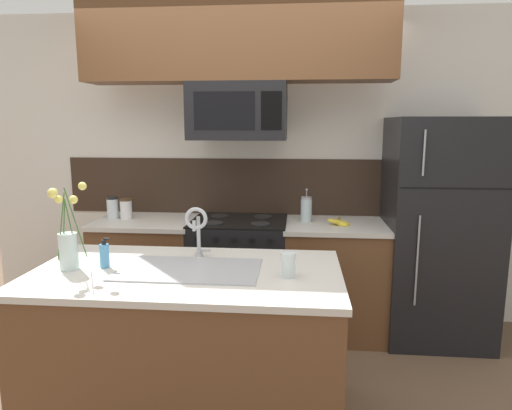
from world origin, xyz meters
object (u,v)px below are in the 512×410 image
Objects in this scene: sink_faucet at (197,225)px; drinking_glass at (288,265)px; banana_bunch at (339,222)px; dish_soap_bottle at (104,255)px; refrigerator at (437,230)px; microwave at (238,111)px; stove_range at (239,275)px; storage_jar_tall at (113,208)px; french_press at (306,209)px; storage_jar_medium at (126,209)px; flower_vase at (68,246)px.

sink_faucet reaches higher than drinking_glass.
banana_bunch is 1.30m from drinking_glass.
banana_bunch is 1.15× the size of dish_soap_bottle.
microwave is at bearing -178.49° from refrigerator.
storage_jar_tall reaches higher than stove_range.
drinking_glass is at bearing -71.71° from microwave.
french_press is at bearing 8.60° from microwave.
storage_jar_medium is (-2.50, 0.01, 0.13)m from refrigerator.
refrigerator is 9.67× the size of storage_jar_tall.
refrigerator is at bearing 6.09° from banana_bunch.
flower_vase is at bearing -163.30° from dish_soap_bottle.
dish_soap_bottle is 0.19m from flower_vase.
stove_range is 4.90× the size of banana_bunch.
flower_vase reaches higher than banana_bunch.
storage_jar_medium is at bearing 98.35° from flower_vase.
french_press reaches higher than storage_jar_medium.
refrigerator is 1.03m from french_press.
storage_jar_tall is 0.94× the size of banana_bunch.
storage_jar_tall is 1.08× the size of storage_jar_medium.
refrigerator reaches higher than stove_range.
storage_jar_medium is at bearing 106.15° from dish_soap_bottle.
microwave reaches higher than french_press.
dish_soap_bottle is (0.48, -1.28, -0.02)m from storage_jar_tall.
refrigerator is at bearing 32.34° from sink_faucet.
storage_jar_medium is at bearing -1.21° from storage_jar_tall.
refrigerator reaches higher than drinking_glass.
storage_jar_tall is 1.43m from sink_faucet.
french_press is 0.87× the size of sink_faucet.
banana_bunch is at bearing -173.91° from refrigerator.
french_press reaches higher than storage_jar_tall.
storage_jar_tall is at bearing 103.12° from flower_vase.
refrigerator reaches higher than french_press.
banana_bunch is (-0.76, -0.08, 0.07)m from refrigerator.
french_press is 2.11× the size of drinking_glass.
sink_faucet is 0.62m from drinking_glass.
stove_range is 0.54× the size of refrigerator.
flower_vase is (-1.17, 0.01, 0.07)m from drinking_glass.
banana_bunch is 0.29m from french_press.
stove_range is 1.47m from dish_soap_bottle.
dish_soap_bottle is at bearing -115.17° from microwave.
dish_soap_bottle is at bearing -69.23° from storage_jar_tall.
drinking_glass is (0.53, -0.27, -0.13)m from sink_faucet.
refrigerator reaches higher than dish_soap_bottle.
banana_bunch is (1.73, -0.09, -0.06)m from storage_jar_medium.
dish_soap_bottle is at bearing -149.25° from refrigerator.
banana_bunch is 0.40× the size of flower_vase.
sink_faucet is at bearing 22.57° from flower_vase.
sink_faucet is at bearing -132.75° from banana_bunch.
stove_range is 1.25× the size of microwave.
storage_jar_tall is at bearing 110.77° from dish_soap_bottle.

